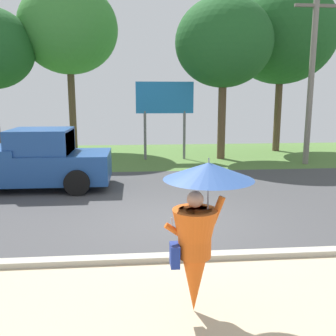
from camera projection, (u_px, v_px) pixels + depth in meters
The scene contains 8 objects.
ground_plane at pixel (164, 192), 11.62m from camera, with size 40.00×22.00×0.20m.
monk_pedestrian at pixel (199, 229), 4.94m from camera, with size 1.18×1.18×2.13m.
pickup_truck at pixel (27, 161), 11.79m from camera, with size 5.20×2.28×1.88m.
utility_pole at pixel (311, 76), 15.51m from camera, with size 1.80×0.24×7.02m.
roadside_billboard at pixel (165, 103), 16.91m from camera, with size 2.60×0.12×3.50m.
tree_left_far at pixel (282, 35), 18.89m from camera, with size 5.42×5.42×8.38m.
tree_center_back at pixel (224, 43), 16.57m from camera, with size 4.31×4.31×7.16m.
tree_right_far at pixel (69, 29), 18.85m from camera, with size 4.94×4.94×8.43m.
Camera 1 is at (-0.90, -8.28, 2.91)m, focal length 40.18 mm.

